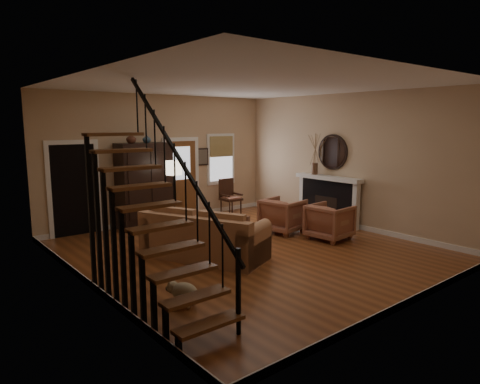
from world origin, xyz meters
TOP-DOWN VIEW (x-y plane):
  - room at (-0.41, 1.76)m, footprint 7.00×7.33m
  - staircase at (-2.78, -1.30)m, footprint 0.94×2.80m
  - fireplace at (3.13, 0.50)m, footprint 0.33×1.95m
  - armoire at (-0.70, 3.15)m, footprint 1.30×0.60m
  - vase_a at (-1.05, 3.05)m, footprint 0.24×0.24m
  - vase_b at (-0.65, 3.05)m, footprint 0.20×0.20m
  - sofa at (-0.96, 0.19)m, footprint 1.90×2.58m
  - coffee_table at (-0.08, 1.01)m, footprint 0.78×1.19m
  - bowl at (-0.03, 1.16)m, footprint 0.38×0.38m
  - books at (-0.20, 0.71)m, footprint 0.20×0.28m
  - armchair_left at (1.96, -0.48)m, footprint 0.94×0.92m
  - armchair_right at (1.60, 0.63)m, footprint 1.04×1.02m
  - floor_lamp at (-0.39, 2.26)m, footprint 0.51×0.51m
  - side_chair at (1.85, 2.95)m, footprint 0.54×0.54m
  - dog at (-2.43, -1.46)m, footprint 0.43×0.54m

SIDE VIEW (x-z plane):
  - dog at x=-2.43m, z-range 0.00..0.34m
  - coffee_table at x=-0.08m, z-range 0.00..0.43m
  - armchair_left at x=1.96m, z-range 0.00..0.80m
  - armchair_right at x=1.60m, z-range 0.00..0.81m
  - sofa at x=-0.96m, z-range 0.00..0.88m
  - books at x=-0.20m, z-range 0.43..0.48m
  - bowl at x=-0.03m, z-range 0.43..0.52m
  - side_chair at x=1.85m, z-range 0.00..1.02m
  - fireplace at x=3.13m, z-range -0.41..1.89m
  - floor_lamp at x=-0.39m, z-range 0.00..1.70m
  - armoire at x=-0.70m, z-range 0.00..2.10m
  - room at x=-0.41m, z-range -0.14..3.16m
  - staircase at x=-2.78m, z-range 0.00..3.20m
  - vase_b at x=-0.65m, z-range 2.10..2.31m
  - vase_a at x=-1.05m, z-range 2.10..2.35m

